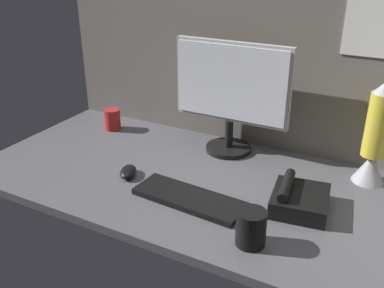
{
  "coord_description": "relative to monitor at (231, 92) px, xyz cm",
  "views": [
    {
      "loc": [
        50.69,
        -119.87,
        75.65
      ],
      "look_at": [
        -3.64,
        0.0,
        14.0
      ],
      "focal_mm": 40.09,
      "sensor_mm": 36.0,
      "label": 1
    }
  ],
  "objects": [
    {
      "name": "mouse",
      "position": [
        -23.21,
        -36.86,
        -22.69
      ],
      "size": [
        8.99,
        11.04,
        3.4
      ],
      "primitive_type": "ellipsoid",
      "rotation": [
        0.0,
        0.0,
        0.41
      ],
      "color": "black",
      "rests_on": "ground_plane"
    },
    {
      "name": "cubicle_wall_back",
      "position": [
        9.16,
        12.35,
        13.22
      ],
      "size": [
        180.0,
        5.5,
        75.18
      ],
      "color": "slate",
      "rests_on": "ground_plane"
    },
    {
      "name": "mug_red_plastic",
      "position": [
        -54.67,
        -4.6,
        -19.77
      ],
      "size": [
        7.1,
        7.1,
        9.25
      ],
      "color": "red",
      "rests_on": "ground_plane"
    },
    {
      "name": "desk_phone",
      "position": [
        36.13,
        -28.8,
        -21.2
      ],
      "size": [
        19.47,
        21.18,
        8.8
      ],
      "color": "black",
      "rests_on": "ground_plane"
    },
    {
      "name": "ground_plane",
      "position": [
        9.09,
        -25.14,
        -25.89
      ],
      "size": [
        180.0,
        80.0,
        3.0
      ],
      "primitive_type": "cube",
      "color": "#515156"
    },
    {
      "name": "keyboard",
      "position": [
        3.84,
        -41.18,
        -23.39
      ],
      "size": [
        37.78,
        15.42,
        2.0
      ],
      "primitive_type": "cube",
      "rotation": [
        0.0,
        0.0,
        -0.07
      ],
      "color": "black",
      "rests_on": "ground_plane"
    },
    {
      "name": "mug_black_travel",
      "position": [
        29.1,
        -52.42,
        -19.16
      ],
      "size": [
        8.39,
        8.39,
        10.46
      ],
      "color": "black",
      "rests_on": "ground_plane"
    },
    {
      "name": "lava_lamp",
      "position": [
        53.1,
        -0.36,
        -9.2
      ],
      "size": [
        11.07,
        11.07,
        36.22
      ],
      "color": "#A5A5AD",
      "rests_on": "ground_plane"
    },
    {
      "name": "monitor",
      "position": [
        0.0,
        0.0,
        0.0
      ],
      "size": [
        46.0,
        18.0,
        43.54
      ],
      "color": "black",
      "rests_on": "ground_plane"
    }
  ]
}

